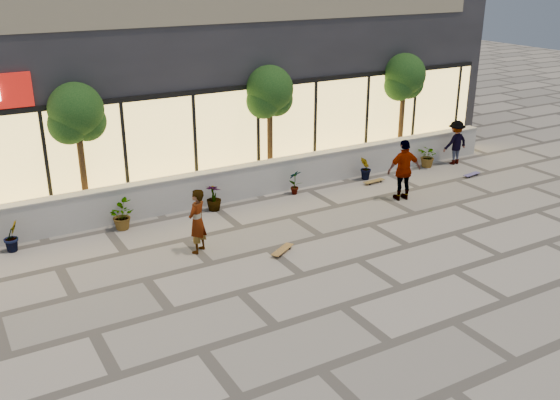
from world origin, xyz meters
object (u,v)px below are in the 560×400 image
skateboard_center (282,250)px  skater_right_near (404,170)px  skateboard_right_far (472,174)px  tree_midwest (77,116)px  tree_east (404,80)px  skater_right_far (456,142)px  tree_mideast (270,95)px  skateboard_right_near (374,181)px  skater_center (197,221)px

skateboard_center → skater_right_near: bearing=-15.4°
skateboard_right_far → tree_midwest: bearing=158.6°
tree_east → skater_right_far: size_ratio=2.44×
tree_midwest → skater_right_near: size_ratio=2.05×
tree_midwest → skater_right_near: bearing=-20.6°
tree_midwest → skater_right_far: (12.91, -1.40, -2.18)m
skateboard_right_far → tree_east: bearing=99.4°
skater_right_far → skateboard_center: (-9.21, -3.39, -0.72)m
tree_mideast → skateboard_right_near: (3.02, -1.70, -2.91)m
tree_mideast → skater_right_near: tree_mideast is taller
skater_right_far → skateboard_center: size_ratio=1.95×
tree_midwest → skater_right_far: tree_midwest is taller
tree_mideast → tree_east: size_ratio=1.00×
skateboard_right_near → skater_center: bearing=-168.8°
skateboard_right_near → skater_right_far: bearing=0.2°
skateboard_center → skateboard_right_near: bearing=-1.2°
skater_right_near → skateboard_center: (-5.15, -1.46, -0.87)m
tree_east → skateboard_right_near: tree_east is taller
skater_right_near → skater_right_far: size_ratio=1.19×
tree_mideast → skateboard_right_far: bearing=-23.5°
skateboard_right_near → skateboard_right_far: 3.56m
skater_center → skateboard_right_far: bearing=147.0°
skater_right_near → skateboard_right_near: size_ratio=2.35×
tree_mideast → tree_east: same height
skater_right_near → skateboard_right_near: (0.17, 1.62, -0.87)m
tree_east → skater_right_near: size_ratio=2.05×
tree_mideast → skater_center: (-4.11, -3.66, -2.14)m
skateboard_right_near → skateboard_right_far: skateboard_right_near is taller
tree_midwest → skateboard_center: (3.70, -4.79, -2.90)m
skater_right_far → skateboard_center: skater_right_far is taller
skater_center → skateboard_center: skater_center is taller
skater_right_near → skateboard_right_far: bearing=-161.9°
skater_right_far → skateboard_right_far: skater_right_far is taller
skateboard_right_near → skateboard_right_far: bearing=-22.0°
tree_midwest → skateboard_right_near: bearing=-10.7°
tree_midwest → skateboard_right_near: 9.63m
skater_center → skateboard_right_far: skater_center is taller
tree_mideast → skater_right_far: 7.38m
tree_mideast → skateboard_center: tree_mideast is taller
tree_midwest → tree_east: size_ratio=1.00×
tree_east → skateboard_right_far: bearing=-71.9°
tree_east → skater_right_far: (1.41, -1.40, -2.18)m
skater_center → skater_right_far: 11.26m
tree_east → skater_right_near: (-2.65, -3.32, -2.03)m
skater_right_near → skateboard_right_far: 3.71m
skater_right_near → skater_right_far: skater_right_near is taller
skater_right_far → skater_right_near: bearing=24.2°
tree_midwest → skateboard_right_far: size_ratio=5.24×
skateboard_right_far → skater_right_far: bearing=61.4°
tree_mideast → skater_right_far: bearing=-11.4°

